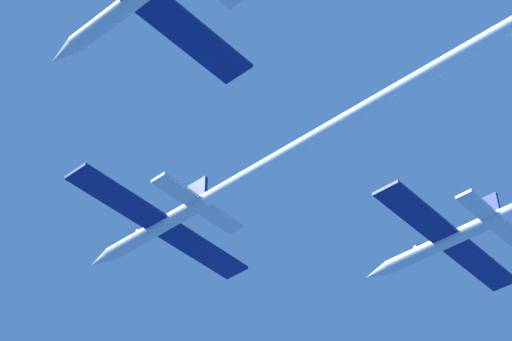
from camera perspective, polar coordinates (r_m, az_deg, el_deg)
jet_lead at (r=79.01m, az=-0.16°, el=-0.13°), size 19.99×48.49×3.31m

